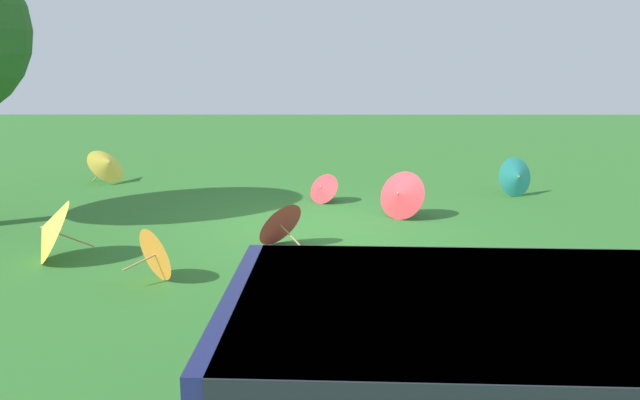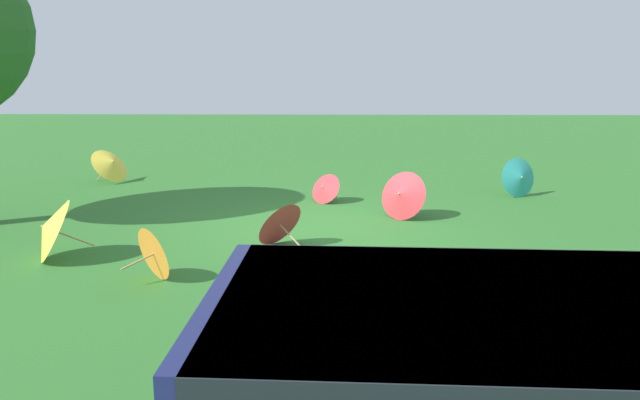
% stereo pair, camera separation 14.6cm
% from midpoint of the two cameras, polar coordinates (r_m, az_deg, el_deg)
% --- Properties ---
extents(ground, '(40.00, 40.00, 0.00)m').
position_cam_midpoint_polar(ground, '(11.04, -0.64, -2.32)').
color(ground, '#2D6B28').
extents(park_bench, '(1.66, 0.77, 0.90)m').
position_cam_midpoint_polar(park_bench, '(6.72, 12.29, -8.27)').
color(park_bench, navy).
rests_on(park_bench, ground).
extents(parasol_yellow_0, '(1.02, 1.09, 0.80)m').
position_cam_midpoint_polar(parasol_yellow_0, '(15.38, -17.66, 2.89)').
color(parasol_yellow_0, tan).
rests_on(parasol_yellow_0, ground).
extents(parasol_yellow_1, '(0.98, 1.07, 0.90)m').
position_cam_midpoint_polar(parasol_yellow_1, '(9.88, -22.22, -2.33)').
color(parasol_yellow_1, tan).
rests_on(parasol_yellow_1, ground).
extents(parasol_teal_0, '(0.83, 0.77, 0.79)m').
position_cam_midpoint_polar(parasol_teal_0, '(13.82, 15.90, 1.88)').
color(parasol_teal_0, tan).
rests_on(parasol_teal_0, ground).
extents(parasol_orange_0, '(0.72, 0.71, 0.71)m').
position_cam_midpoint_polar(parasol_orange_0, '(8.70, -13.80, -4.32)').
color(parasol_orange_0, tan).
rests_on(parasol_orange_0, ground).
extents(parasol_red_0, '(0.73, 0.70, 0.57)m').
position_cam_midpoint_polar(parasol_red_0, '(12.77, -0.12, 1.03)').
color(parasol_red_0, tan).
rests_on(parasol_red_0, ground).
extents(parasol_red_1, '(0.88, 0.89, 0.72)m').
position_cam_midpoint_polar(parasol_red_1, '(9.94, -3.98, -1.87)').
color(parasol_red_1, tan).
rests_on(parasol_red_1, ground).
extents(parasol_red_2, '(0.96, 0.93, 0.84)m').
position_cam_midpoint_polar(parasol_red_2, '(11.59, 6.37, 0.46)').
color(parasol_red_2, tan).
rests_on(parasol_red_2, ground).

